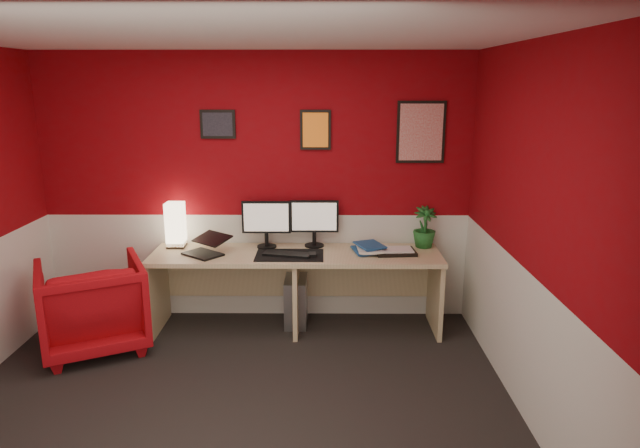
# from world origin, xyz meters

# --- Properties ---
(ground) EXTENTS (4.00, 3.50, 0.01)m
(ground) POSITION_xyz_m (0.00, 0.00, 0.00)
(ground) COLOR black
(ground) RESTS_ON ground
(ceiling) EXTENTS (4.00, 3.50, 0.01)m
(ceiling) POSITION_xyz_m (0.00, 0.00, 2.50)
(ceiling) COLOR white
(ceiling) RESTS_ON ground
(wall_back) EXTENTS (4.00, 0.01, 2.50)m
(wall_back) POSITION_xyz_m (0.00, 1.75, 1.25)
(wall_back) COLOR maroon
(wall_back) RESTS_ON ground
(wall_front) EXTENTS (4.00, 0.01, 2.50)m
(wall_front) POSITION_xyz_m (0.00, -1.75, 1.25)
(wall_front) COLOR maroon
(wall_front) RESTS_ON ground
(wall_right) EXTENTS (0.01, 3.50, 2.50)m
(wall_right) POSITION_xyz_m (2.00, 0.00, 1.25)
(wall_right) COLOR maroon
(wall_right) RESTS_ON ground
(wainscot_back) EXTENTS (4.00, 0.01, 1.00)m
(wainscot_back) POSITION_xyz_m (0.00, 1.75, 0.50)
(wainscot_back) COLOR silver
(wainscot_back) RESTS_ON ground
(wainscot_right) EXTENTS (0.01, 3.50, 1.00)m
(wainscot_right) POSITION_xyz_m (2.00, 0.00, 0.50)
(wainscot_right) COLOR silver
(wainscot_right) RESTS_ON ground
(desk) EXTENTS (2.60, 0.65, 0.73)m
(desk) POSITION_xyz_m (0.38, 1.41, 0.36)
(desk) COLOR tan
(desk) RESTS_ON ground
(shoji_lamp) EXTENTS (0.16, 0.16, 0.40)m
(shoji_lamp) POSITION_xyz_m (-0.74, 1.59, 0.93)
(shoji_lamp) COLOR #FFE5B2
(shoji_lamp) RESTS_ON desk
(laptop) EXTENTS (0.40, 0.39, 0.22)m
(laptop) POSITION_xyz_m (-0.44, 1.33, 0.84)
(laptop) COLOR black
(laptop) RESTS_ON desk
(monitor_left) EXTENTS (0.45, 0.06, 0.58)m
(monitor_left) POSITION_xyz_m (0.10, 1.58, 1.02)
(monitor_left) COLOR black
(monitor_left) RESTS_ON desk
(monitor_right) EXTENTS (0.45, 0.06, 0.58)m
(monitor_right) POSITION_xyz_m (0.54, 1.62, 1.02)
(monitor_right) COLOR black
(monitor_right) RESTS_ON desk
(desk_mat) EXTENTS (0.60, 0.38, 0.01)m
(desk_mat) POSITION_xyz_m (0.33, 1.33, 0.73)
(desk_mat) COLOR black
(desk_mat) RESTS_ON desk
(keyboard) EXTENTS (0.44, 0.23, 0.02)m
(keyboard) POSITION_xyz_m (0.31, 1.32, 0.74)
(keyboard) COLOR black
(keyboard) RESTS_ON desk_mat
(mouse) EXTENTS (0.07, 0.11, 0.03)m
(mouse) POSITION_xyz_m (0.53, 1.29, 0.75)
(mouse) COLOR black
(mouse) RESTS_ON desk_mat
(book_bottom) EXTENTS (0.27, 0.32, 0.03)m
(book_bottom) POSITION_xyz_m (0.91, 1.42, 0.74)
(book_bottom) COLOR navy
(book_bottom) RESTS_ON desk
(book_middle) EXTENTS (0.24, 0.32, 0.02)m
(book_middle) POSITION_xyz_m (0.93, 1.41, 0.77)
(book_middle) COLOR silver
(book_middle) RESTS_ON book_bottom
(book_top) EXTENTS (0.30, 0.34, 0.03)m
(book_top) POSITION_xyz_m (0.95, 1.39, 0.79)
(book_top) COLOR navy
(book_top) RESTS_ON book_middle
(zen_tray) EXTENTS (0.37, 0.27, 0.03)m
(zen_tray) POSITION_xyz_m (1.28, 1.40, 0.74)
(zen_tray) COLOR black
(zen_tray) RESTS_ON desk
(potted_plant) EXTENTS (0.25, 0.25, 0.38)m
(potted_plant) POSITION_xyz_m (1.56, 1.61, 0.92)
(potted_plant) COLOR #19591E
(potted_plant) RESTS_ON desk
(pc_tower) EXTENTS (0.21, 0.45, 0.45)m
(pc_tower) POSITION_xyz_m (0.37, 1.54, 0.23)
(pc_tower) COLOR #99999E
(pc_tower) RESTS_ON ground
(armchair) EXTENTS (1.12, 1.13, 0.77)m
(armchair) POSITION_xyz_m (-1.33, 1.00, 0.39)
(armchair) COLOR #BD0911
(armchair) RESTS_ON ground
(art_left) EXTENTS (0.32, 0.02, 0.26)m
(art_left) POSITION_xyz_m (-0.33, 1.74, 1.85)
(art_left) COLOR black
(art_left) RESTS_ON wall_back
(art_center) EXTENTS (0.28, 0.02, 0.36)m
(art_center) POSITION_xyz_m (0.55, 1.74, 1.80)
(art_center) COLOR orange
(art_center) RESTS_ON wall_back
(art_right) EXTENTS (0.44, 0.02, 0.56)m
(art_right) POSITION_xyz_m (1.51, 1.74, 1.78)
(art_right) COLOR red
(art_right) RESTS_ON wall_back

